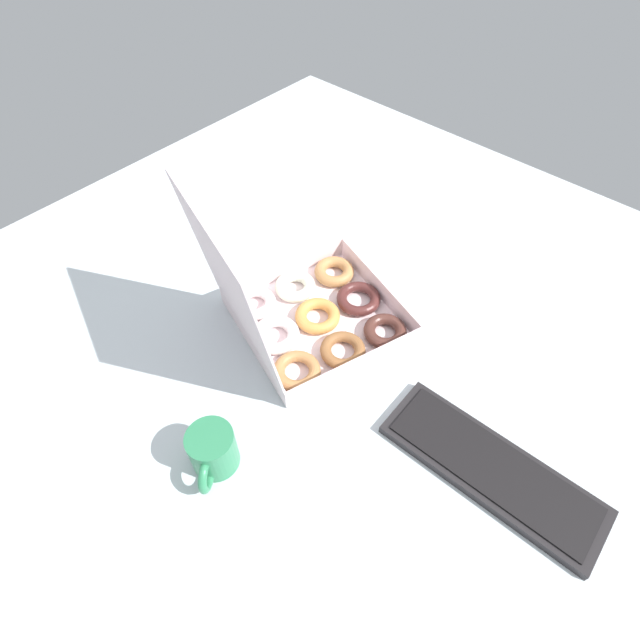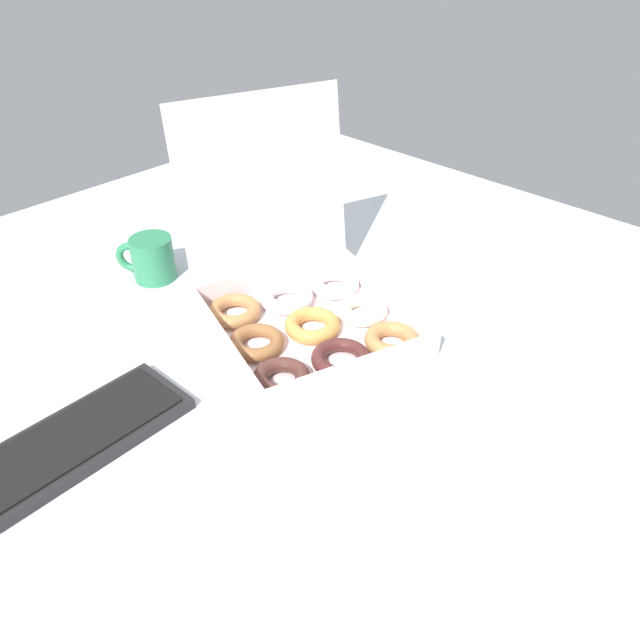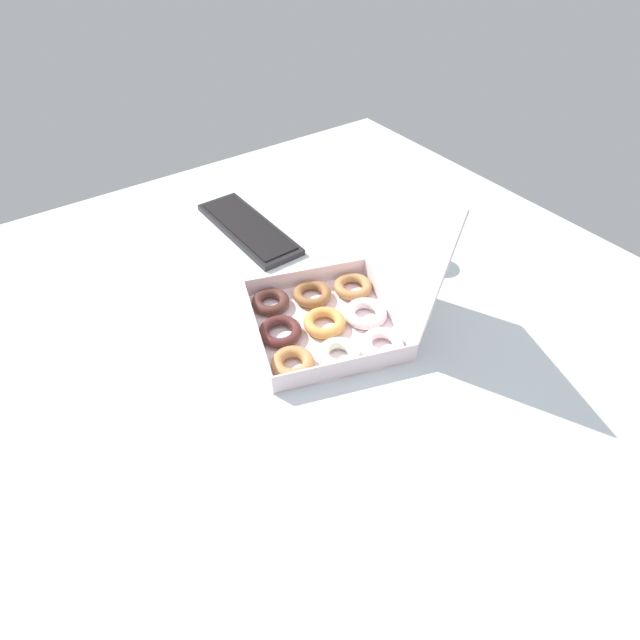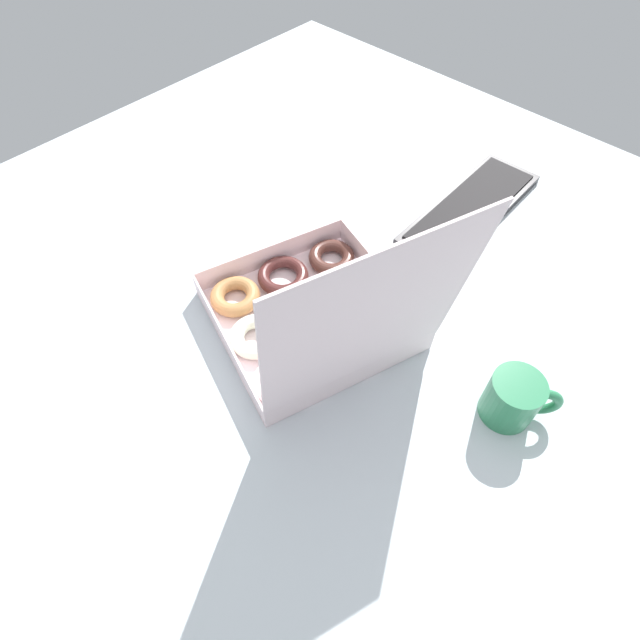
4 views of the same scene
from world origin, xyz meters
TOP-DOWN VIEW (x-y plane):
  - ground_plane at (0.00, 0.00)cm, footprint 180.00×180.00cm
  - donut_box at (5.53, 2.53)cm, footprint 43.41×46.57cm
  - keyboard at (-42.68, 5.44)cm, footprint 40.83×14.65cm
  - coffee_mug at (-4.19, 37.76)cm, footprint 9.65×11.18cm

SIDE VIEW (x-z plane):
  - ground_plane at x=0.00cm, z-range -2.00..0.00cm
  - keyboard at x=-42.68cm, z-range -0.04..2.16cm
  - donut_box at x=5.53cm, z-range -14.98..23.37cm
  - coffee_mug at x=-4.19cm, z-range 0.12..9.24cm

